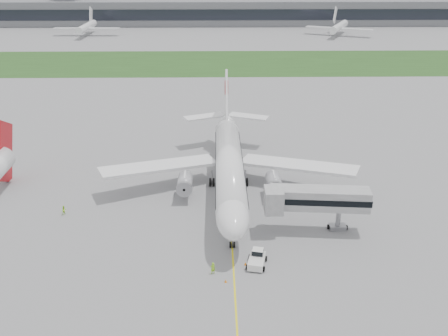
{
  "coord_description": "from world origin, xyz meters",
  "views": [
    {
      "loc": [
        -2.32,
        -79.38,
        41.38
      ],
      "look_at": [
        -0.97,
        2.0,
        5.7
      ],
      "focal_mm": 40.0,
      "sensor_mm": 36.0,
      "label": 1
    }
  ],
  "objects_px": {
    "jet_bridge": "(313,199)",
    "ground_crew_near": "(213,268)",
    "pushback_tug": "(257,259)",
    "airliner": "(229,162)"
  },
  "relations": [
    {
      "from": "jet_bridge",
      "to": "ground_crew_near",
      "type": "distance_m",
      "value": 19.94
    },
    {
      "from": "ground_crew_near",
      "to": "pushback_tug",
      "type": "bearing_deg",
      "value": 175.02
    },
    {
      "from": "pushback_tug",
      "to": "jet_bridge",
      "type": "distance_m",
      "value": 13.94
    },
    {
      "from": "airliner",
      "to": "ground_crew_near",
      "type": "bearing_deg",
      "value": -96.28
    },
    {
      "from": "airliner",
      "to": "ground_crew_near",
      "type": "distance_m",
      "value": 27.08
    },
    {
      "from": "pushback_tug",
      "to": "jet_bridge",
      "type": "relative_size",
      "value": 0.26
    },
    {
      "from": "jet_bridge",
      "to": "ground_crew_near",
      "type": "relative_size",
      "value": 9.12
    },
    {
      "from": "ground_crew_near",
      "to": "airliner",
      "type": "bearing_deg",
      "value": -120.33
    },
    {
      "from": "ground_crew_near",
      "to": "jet_bridge",
      "type": "bearing_deg",
      "value": -168.11
    },
    {
      "from": "pushback_tug",
      "to": "jet_bridge",
      "type": "xyz_separation_m",
      "value": [
        9.37,
        9.19,
        4.72
      ]
    }
  ]
}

